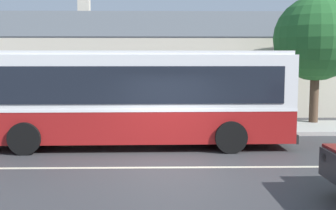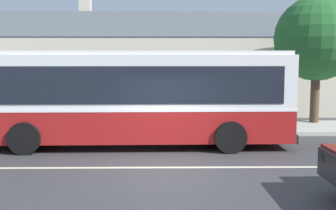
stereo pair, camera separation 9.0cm
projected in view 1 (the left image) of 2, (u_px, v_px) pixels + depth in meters
The scene contains 6 objects.
ground_plane at pixel (169, 168), 11.30m from camera, with size 300.00×300.00×0.00m, color #38383A.
sidewalk_far at pixel (166, 128), 17.26m from camera, with size 60.00×3.00×0.15m, color #ADAAA3.
lane_divider_stripe at pixel (169, 167), 11.30m from camera, with size 60.00×0.16×0.01m, color beige.
community_building at pixel (196, 72), 25.72m from camera, with size 25.88×10.74×6.77m.
transit_bus at pixel (125, 95), 13.97m from camera, with size 10.90×2.89×3.16m.
street_tree_primary at pixel (317, 41), 17.99m from camera, with size 3.62×3.62×5.57m.
Camera 1 is at (-0.26, -11.04, 2.93)m, focal length 45.00 mm.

